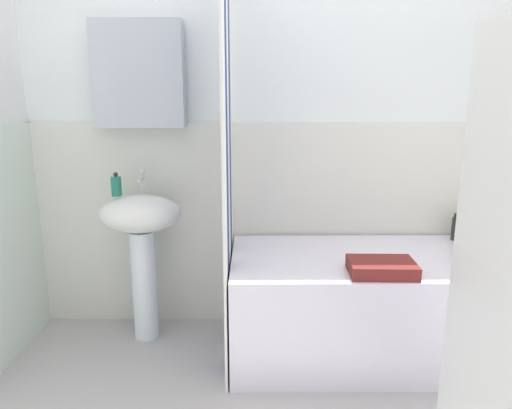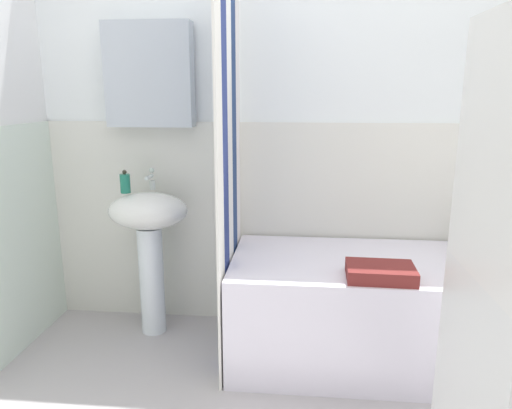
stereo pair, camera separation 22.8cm
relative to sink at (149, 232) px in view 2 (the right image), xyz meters
The scene contains 9 objects.
wall_back_tiled 1.02m from the sink, 15.63° to the left, with size 3.60×0.18×2.40m.
sink is the anchor object (origin of this frame).
faucet 0.29m from the sink, 90.00° to the left, with size 0.03×0.12×0.12m.
soap_dispenser 0.30m from the sink, behind, with size 0.05×0.05×0.13m.
bathtub 1.29m from the sink, ahead, with size 1.47×0.72×0.54m, color white.
shower_curtain 0.65m from the sink, 19.52° to the right, with size 0.01×0.72×2.00m.
body_wash_bottle 1.87m from the sink, ahead, with size 0.06×0.06×0.19m.
conditioner_bottle 1.77m from the sink, ahead, with size 0.05×0.05×0.15m.
towel_folded 1.27m from the sink, 18.97° to the right, with size 0.30×0.21×0.06m, color maroon.
Camera 2 is at (-0.05, -1.42, 1.36)m, focal length 32.95 mm.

